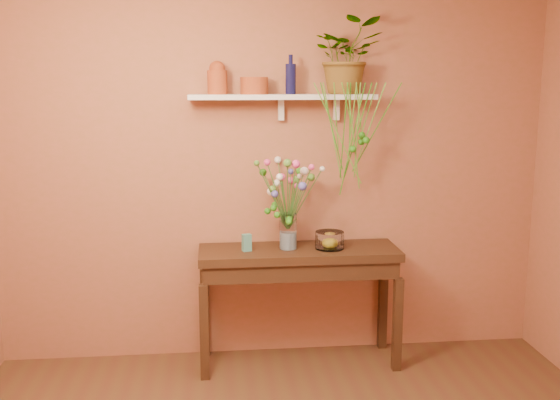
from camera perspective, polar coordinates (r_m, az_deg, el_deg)
room at (r=2.70m, az=3.41°, el=-3.91°), size 4.04×4.04×2.70m
sideboard at (r=4.56m, az=1.70°, el=-5.89°), size 1.41×0.45×0.86m
wall_shelf at (r=4.48m, az=0.34°, el=9.17°), size 1.30×0.24×0.19m
terracotta_jug at (r=4.45m, az=-5.64°, el=10.79°), size 0.14×0.14×0.23m
terracotta_pot at (r=4.46m, az=-2.32°, el=10.19°), size 0.21×0.21×0.12m
blue_bottle at (r=4.46m, az=0.96°, el=10.85°), size 0.08×0.08×0.27m
spider_plant at (r=4.56m, az=6.03°, el=12.69°), size 0.47×0.41×0.52m
plant_fronds at (r=4.42m, az=6.76°, el=5.91°), size 0.62×0.38×0.79m
glass_vase at (r=4.50m, az=0.73°, el=-3.05°), size 0.12×0.12×0.25m
bouquet at (r=4.41m, az=0.60°, el=1.37°), size 0.50×0.48×0.52m
glass_bowl at (r=4.53m, az=4.46°, el=-3.66°), size 0.20×0.20×0.12m
lemon at (r=4.54m, az=4.48°, el=-3.78°), size 0.08×0.08×0.08m
carton at (r=4.45m, az=-3.00°, el=-3.84°), size 0.07×0.06×0.12m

